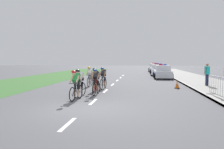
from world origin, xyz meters
name	(u,v)px	position (x,y,z in m)	size (l,w,h in m)	color
ground_plane	(85,109)	(0.00, 0.00, 0.00)	(160.00, 160.00, 0.00)	#56565B
sidewalk_slab	(199,80)	(7.97, 14.00, 0.06)	(4.29, 60.00, 0.12)	gray
kerb_edge	(177,80)	(5.91, 14.00, 0.07)	(0.16, 60.00, 0.13)	#9E9E99
grass_verge	(37,79)	(-8.55, 14.00, 0.00)	(7.00, 60.00, 0.01)	#3D7033
lane_markings_centre	(113,85)	(0.00, 9.72, 0.00)	(0.14, 25.60, 0.01)	white
cyclist_lead	(76,85)	(-0.96, 2.07, 0.79)	(0.45, 1.72, 1.56)	black
cyclist_second	(80,83)	(-1.04, 3.13, 0.79)	(0.46, 1.72, 1.56)	black
cyclist_third	(96,81)	(-0.30, 4.03, 0.79)	(0.43, 1.72, 1.56)	black
cyclist_fourth	(95,79)	(-0.63, 5.44, 0.79)	(0.42, 1.72, 1.56)	black
cyclist_fifth	(103,78)	(-0.34, 6.95, 0.79)	(0.45, 1.72, 1.56)	black
cyclist_sixth	(90,76)	(-1.63, 8.41, 0.79)	(0.42, 1.72, 1.56)	black
police_car_nearest	(163,72)	(4.78, 17.12, 0.68)	(2.05, 4.42, 1.59)	silver
police_car_second	(159,70)	(4.78, 22.63, 0.68)	(2.32, 4.55, 1.59)	white
police_car_third	(156,69)	(4.78, 27.29, 0.68)	(2.07, 4.44, 1.59)	white
police_car_furthest	(154,68)	(4.78, 32.94, 0.68)	(2.20, 4.50, 1.59)	white
crowd_barrier_front	(218,87)	(6.25, 3.15, 0.65)	(0.63, 2.32, 1.07)	#B7BABF
traffic_cone_near	(177,84)	(4.92, 7.74, 0.31)	(0.36, 0.36, 0.64)	black
spectator_back	(207,73)	(7.28, 8.83, 1.08)	(0.45, 0.40, 1.68)	#23284C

